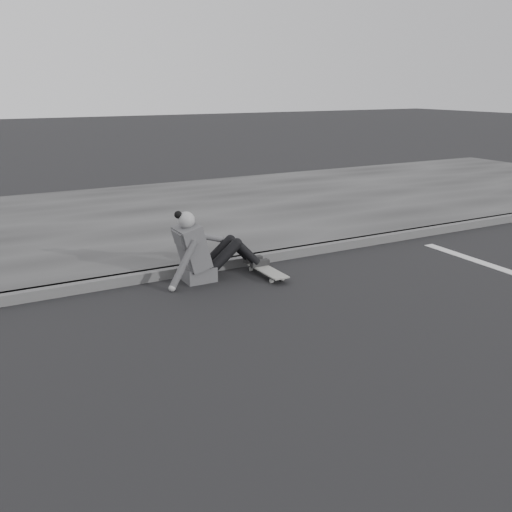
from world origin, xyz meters
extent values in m
plane|color=black|center=(0.00, 0.00, 0.00)|extent=(80.00, 80.00, 0.00)
cube|color=#4C4C4C|center=(0.00, 2.58, 0.06)|extent=(24.00, 0.16, 0.12)
cube|color=#343434|center=(0.00, 5.60, 0.06)|extent=(24.00, 6.00, 0.12)
cylinder|color=gray|center=(0.92, 1.79, 0.03)|extent=(0.03, 0.05, 0.05)
cylinder|color=gray|center=(1.07, 1.79, 0.03)|extent=(0.03, 0.05, 0.05)
cylinder|color=gray|center=(0.92, 2.31, 0.03)|extent=(0.03, 0.05, 0.05)
cylinder|color=gray|center=(1.07, 2.31, 0.03)|extent=(0.03, 0.05, 0.05)
cube|color=#303032|center=(1.00, 1.79, 0.06)|extent=(0.16, 0.04, 0.03)
cube|color=#303032|center=(1.00, 2.31, 0.06)|extent=(0.16, 0.04, 0.03)
cube|color=gray|center=(1.00, 2.05, 0.08)|extent=(0.20, 0.78, 0.02)
cube|color=#48484A|center=(0.20, 2.30, 0.09)|extent=(0.36, 0.34, 0.18)
cube|color=#48484A|center=(0.13, 2.30, 0.43)|extent=(0.37, 0.40, 0.57)
cube|color=#48484A|center=(0.00, 2.30, 0.55)|extent=(0.14, 0.30, 0.20)
cylinder|color=gray|center=(0.08, 2.30, 0.67)|extent=(0.09, 0.09, 0.08)
sphere|color=gray|center=(0.07, 2.30, 0.76)|extent=(0.20, 0.20, 0.20)
sphere|color=black|center=(-0.02, 2.32, 0.83)|extent=(0.09, 0.09, 0.09)
cylinder|color=black|center=(0.51, 2.21, 0.28)|extent=(0.43, 0.13, 0.39)
cylinder|color=black|center=(0.51, 2.39, 0.28)|extent=(0.43, 0.13, 0.39)
cylinder|color=black|center=(0.81, 2.21, 0.28)|extent=(0.35, 0.11, 0.36)
cylinder|color=black|center=(0.81, 2.39, 0.28)|extent=(0.35, 0.11, 0.36)
sphere|color=black|center=(0.68, 2.21, 0.42)|extent=(0.13, 0.13, 0.13)
sphere|color=black|center=(0.68, 2.39, 0.42)|extent=(0.13, 0.13, 0.13)
cube|color=black|center=(1.00, 2.21, 0.12)|extent=(0.24, 0.08, 0.07)
cube|color=black|center=(1.00, 2.39, 0.12)|extent=(0.24, 0.08, 0.07)
cylinder|color=#48484A|center=(-0.07, 2.09, 0.29)|extent=(0.38, 0.08, 0.58)
sphere|color=gray|center=(-0.22, 2.08, 0.04)|extent=(0.08, 0.08, 0.08)
cylinder|color=#48484A|center=(0.37, 2.46, 0.49)|extent=(0.48, 0.08, 0.21)
camera|label=1|loc=(-2.32, -3.74, 2.27)|focal=40.00mm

